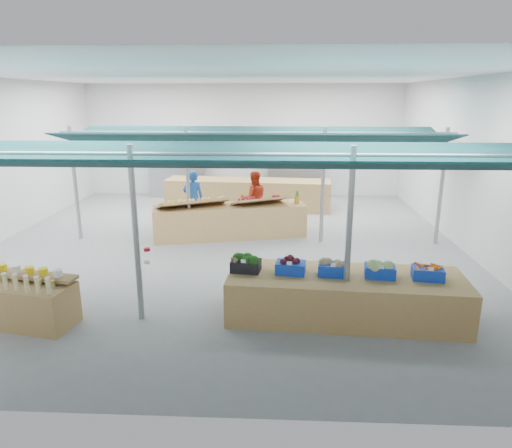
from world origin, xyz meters
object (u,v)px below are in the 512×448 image
object	(u,v)px
veg_counter	(345,296)
fruit_counter	(230,221)
crate_stack	(343,288)
vendor_right	(254,199)
vendor_left	(193,198)
bottle_shelf	(27,301)

from	to	relation	value
veg_counter	fruit_counter	distance (m)	5.29
fruit_counter	crate_stack	distance (m)	4.81
vendor_right	vendor_left	bearing A→B (deg)	-12.90
bottle_shelf	veg_counter	world-z (taller)	bottle_shelf
veg_counter	vendor_right	bearing A→B (deg)	112.04
veg_counter	crate_stack	distance (m)	0.59
veg_counter	vendor_left	world-z (taller)	vendor_left
crate_stack	vendor_right	xyz separation A→B (m)	(-1.93, 5.19, 0.53)
fruit_counter	crate_stack	world-z (taller)	fruit_counter
bottle_shelf	vendor_left	world-z (taller)	vendor_left
bottle_shelf	vendor_right	size ratio (longest dim) A/B	1.06
vendor_left	vendor_right	size ratio (longest dim) A/B	1.00
bottle_shelf	veg_counter	distance (m)	5.40
fruit_counter	vendor_left	bearing A→B (deg)	124.59
vendor_left	veg_counter	bearing A→B (deg)	109.61
bottle_shelf	veg_counter	bearing A→B (deg)	15.69
fruit_counter	vendor_left	size ratio (longest dim) A/B	2.50
bottle_shelf	vendor_right	distance (m)	7.18
vendor_left	vendor_right	world-z (taller)	same
veg_counter	bottle_shelf	bearing A→B (deg)	-170.87
vendor_left	fruit_counter	bearing A→B (deg)	124.59
crate_stack	vendor_right	bearing A→B (deg)	110.37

